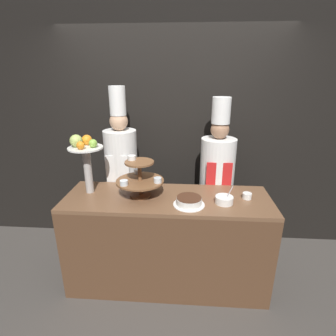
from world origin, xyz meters
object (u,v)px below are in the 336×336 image
object	(u,v)px
serving_bowl_near	(224,200)
chef_center_left	(217,175)
cake_round	(189,201)
fruit_pedestal	(85,153)
chef_left	(122,169)
cup_white	(247,196)
tiered_stand	(140,178)

from	to	relation	value
serving_bowl_near	chef_center_left	distance (m)	0.58
cake_round	serving_bowl_near	size ratio (longest dim) A/B	1.64
cake_round	fruit_pedestal	bearing A→B (deg)	167.95
serving_bowl_near	chef_left	world-z (taller)	chef_left
fruit_pedestal	cup_white	size ratio (longest dim) A/B	6.86
cake_round	chef_left	bearing A→B (deg)	139.38
tiered_stand	chef_center_left	xyz separation A→B (m)	(0.75, 0.48, -0.14)
tiered_stand	chef_left	xyz separation A→B (m)	(-0.29, 0.48, -0.10)
cake_round	cup_white	xyz separation A→B (m)	(0.53, 0.16, -0.01)
cake_round	cup_white	size ratio (longest dim) A/B	3.35
cake_round	serving_bowl_near	world-z (taller)	serving_bowl_near
tiered_stand	cake_round	size ratio (longest dim) A/B	1.60
fruit_pedestal	chef_left	world-z (taller)	chef_left
tiered_stand	serving_bowl_near	distance (m)	0.78
chef_left	chef_center_left	size ratio (longest dim) A/B	1.06
cake_round	chef_left	world-z (taller)	chef_left
tiered_stand	fruit_pedestal	xyz separation A→B (m)	(-0.51, 0.05, 0.21)
tiered_stand	chef_left	size ratio (longest dim) A/B	0.23
cake_round	chef_center_left	world-z (taller)	chef_center_left
cake_round	tiered_stand	bearing A→B (deg)	161.30
chef_center_left	fruit_pedestal	bearing A→B (deg)	-161.27
serving_bowl_near	tiered_stand	bearing A→B (deg)	172.79
tiered_stand	cake_round	bearing A→B (deg)	-18.70
cup_white	fruit_pedestal	bearing A→B (deg)	178.37
tiered_stand	cup_white	world-z (taller)	tiered_stand
chef_center_left	chef_left	bearing A→B (deg)	-180.00
cup_white	serving_bowl_near	world-z (taller)	serving_bowl_near
serving_bowl_near	chef_left	distance (m)	1.19
chef_left	fruit_pedestal	bearing A→B (deg)	-117.41
chef_left	tiered_stand	bearing A→B (deg)	-59.17
cup_white	chef_center_left	bearing A→B (deg)	115.50
fruit_pedestal	tiered_stand	bearing A→B (deg)	-5.86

